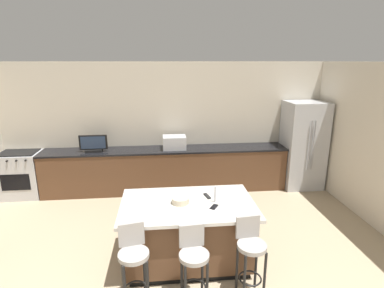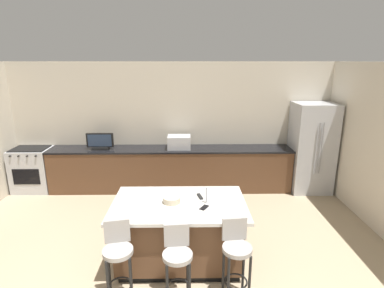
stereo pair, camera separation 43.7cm
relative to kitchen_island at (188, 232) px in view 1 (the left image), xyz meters
The scene contains 15 objects.
wall_back 3.04m from the kitchen_island, 94.47° to the left, with size 7.39×0.12×2.72m, color beige.
counter_back 2.52m from the kitchen_island, 95.62° to the left, with size 5.14×0.62×0.93m.
kitchen_island is the anchor object (origin of this frame).
refrigerator 3.71m from the kitchen_island, 41.81° to the left, with size 0.83×0.76×1.90m.
range_oven 4.08m from the kitchen_island, 142.02° to the left, with size 0.78×0.63×0.95m.
microwave 2.58m from the kitchen_island, 91.43° to the left, with size 0.48×0.36×0.27m, color #B7BABF.
tv_monitor 3.06m from the kitchen_island, 124.85° to the left, with size 0.56×0.16×0.35m.
sink_faucet_back 2.68m from the kitchen_island, 94.28° to the left, with size 0.02×0.02×0.24m, color #B2B2B7.
sink_faucet_island 0.66m from the kitchen_island, ahead, with size 0.02×0.02×0.22m, color #B2B2B7.
bar_stool_left 1.00m from the kitchen_island, 132.32° to the right, with size 0.34×0.36×1.00m.
bar_stool_center 0.75m from the kitchen_island, 90.23° to the right, with size 0.34×0.35×0.95m.
bar_stool_right 0.97m from the kitchen_island, 45.61° to the right, with size 0.34×0.35×0.99m.
fruit_bowl 0.49m from the kitchen_island, behind, with size 0.23×0.23×0.08m, color beige.
cell_phone 0.57m from the kitchen_island, 24.19° to the right, with size 0.07×0.15×0.01m, color black.
tv_remote 0.56m from the kitchen_island, 30.81° to the left, with size 0.04×0.17×0.02m, color black.
Camera 1 is at (-0.09, -1.75, 2.74)m, focal length 28.49 mm.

